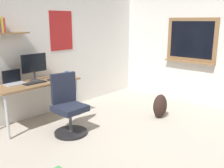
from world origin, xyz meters
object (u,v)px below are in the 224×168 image
(backpack, at_px, (160,106))
(desk, at_px, (37,86))
(office_chair, at_px, (68,108))
(keyboard, at_px, (35,83))
(coffee_mug, at_px, (67,74))
(laptop, at_px, (14,81))
(monitor_primary, at_px, (34,65))
(computer_mouse, at_px, (49,79))

(backpack, bearing_deg, desk, 138.66)
(office_chair, relative_size, keyboard, 2.57)
(keyboard, bearing_deg, desk, 44.98)
(desk, xyz_separation_m, office_chair, (0.10, -0.71, -0.25))
(office_chair, height_order, coffee_mug, office_chair)
(laptop, bearing_deg, office_chair, -63.55)
(monitor_primary, height_order, computer_mouse, monitor_primary)
(desk, xyz_separation_m, keyboard, (-0.07, -0.07, 0.09))
(monitor_primary, bearing_deg, computer_mouse, -44.22)
(monitor_primary, bearing_deg, desk, -111.32)
(office_chair, relative_size, coffee_mug, 10.33)
(coffee_mug, xyz_separation_m, backpack, (1.00, -1.41, -0.56))
(keyboard, bearing_deg, office_chair, -75.19)
(monitor_primary, height_order, coffee_mug, monitor_primary)
(monitor_primary, bearing_deg, laptop, 172.46)
(office_chair, xyz_separation_m, laptop, (-0.42, 0.85, 0.38))
(laptop, relative_size, monitor_primary, 0.67)
(coffee_mug, bearing_deg, keyboard, -175.92)
(laptop, height_order, computer_mouse, laptop)
(monitor_primary, distance_m, keyboard, 0.33)
(desk, height_order, laptop, laptop)
(computer_mouse, distance_m, backpack, 2.04)
(keyboard, height_order, coffee_mug, coffee_mug)
(laptop, xyz_separation_m, monitor_primary, (0.36, -0.05, 0.22))
(monitor_primary, relative_size, backpack, 1.05)
(monitor_primary, bearing_deg, office_chair, -85.80)
(computer_mouse, bearing_deg, keyboard, 180.00)
(desk, xyz_separation_m, coffee_mug, (0.63, -0.02, 0.12))
(desk, bearing_deg, office_chair, -82.34)
(desk, relative_size, computer_mouse, 14.01)
(desk, xyz_separation_m, backpack, (1.63, -1.44, -0.44))
(office_chair, distance_m, laptop, 1.02)
(desk, bearing_deg, laptop, 156.65)
(office_chair, bearing_deg, monitor_primary, 94.20)
(office_chair, relative_size, laptop, 3.06)
(desk, height_order, coffee_mug, coffee_mug)
(coffee_mug, bearing_deg, desk, 177.92)
(monitor_primary, relative_size, keyboard, 1.25)
(laptop, bearing_deg, keyboard, -40.05)
(desk, xyz_separation_m, laptop, (-0.33, 0.14, 0.13))
(office_chair, bearing_deg, desk, 97.66)
(office_chair, distance_m, keyboard, 0.74)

